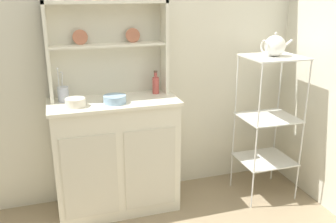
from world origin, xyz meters
name	(u,v)px	position (x,y,z in m)	size (l,w,h in m)	color
wall_back	(107,49)	(0.00, 1.62, 1.25)	(3.84, 0.05, 2.50)	silver
hutch_cabinet	(116,154)	(-0.01, 1.37, 0.47)	(0.96, 0.45, 0.91)	silver
hutch_shelf_unit	(107,41)	(-0.01, 1.53, 1.32)	(0.89, 0.18, 0.71)	silver
bakers_rack	(269,112)	(1.23, 1.21, 0.75)	(0.44, 0.39, 1.20)	silver
bowl_mixing_large	(75,102)	(-0.29, 1.29, 0.94)	(0.14, 0.14, 0.06)	silver
bowl_floral_medium	(115,99)	(-0.01, 1.29, 0.94)	(0.17, 0.17, 0.06)	#8EB2D1
jam_bottle	(156,85)	(0.35, 1.45, 0.98)	(0.05, 0.05, 0.18)	#B74C47
utensil_jar	(63,94)	(-0.36, 1.45, 0.97)	(0.08, 0.08, 0.25)	#B2B7C6
porcelain_teapot	(275,46)	(1.23, 1.21, 1.28)	(0.25, 0.16, 0.18)	white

